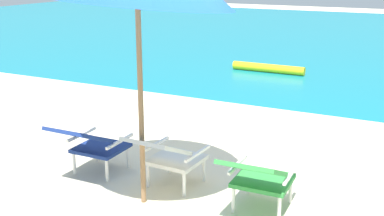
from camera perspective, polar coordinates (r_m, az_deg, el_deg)
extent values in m
plane|color=beige|center=(8.74, 10.63, 1.22)|extent=(40.00, 40.00, 0.00)
cube|color=teal|center=(16.71, 18.76, 7.83)|extent=(40.00, 18.00, 0.01)
cylinder|color=yellow|center=(10.73, 8.92, 4.65)|extent=(1.60, 0.18, 0.18)
cube|color=navy|center=(5.56, -10.63, -4.61)|extent=(0.53, 0.51, 0.04)
cube|color=navy|center=(5.20, -13.16, -3.11)|extent=(0.53, 0.52, 0.27)
cylinder|color=white|center=(5.90, -11.09, -4.97)|extent=(0.04, 0.04, 0.26)
cylinder|color=white|center=(5.66, -7.49, -5.73)|extent=(0.04, 0.04, 0.26)
cylinder|color=white|center=(5.59, -13.66, -6.34)|extent=(0.04, 0.04, 0.26)
cylinder|color=white|center=(5.34, -9.96, -7.23)|extent=(0.04, 0.04, 0.26)
cube|color=white|center=(5.67, -12.82, -3.04)|extent=(0.04, 0.50, 0.03)
cube|color=white|center=(5.38, -8.46, -3.88)|extent=(0.04, 0.50, 0.03)
cube|color=silver|center=(5.15, -1.87, -6.06)|extent=(0.55, 0.53, 0.04)
cube|color=silver|center=(4.77, -4.20, -4.51)|extent=(0.55, 0.54, 0.27)
cylinder|color=white|center=(5.48, -2.67, -6.34)|extent=(0.04, 0.04, 0.26)
cylinder|color=white|center=(5.28, 1.40, -7.26)|extent=(0.04, 0.04, 0.26)
cylinder|color=white|center=(5.16, -5.18, -7.88)|extent=(0.04, 0.04, 0.26)
cylinder|color=white|center=(4.95, -0.94, -8.96)|extent=(0.04, 0.04, 0.26)
cube|color=white|center=(5.24, -4.31, -4.29)|extent=(0.06, 0.50, 0.03)
cube|color=white|center=(4.99, 0.68, -5.35)|extent=(0.06, 0.50, 0.03)
cube|color=#338E3D|center=(4.72, 8.34, -8.41)|extent=(0.54, 0.52, 0.04)
cube|color=#338E3D|center=(4.29, 7.08, -7.05)|extent=(0.54, 0.53, 0.27)
cylinder|color=white|center=(5.03, 6.54, -8.64)|extent=(0.04, 0.04, 0.26)
cylinder|color=white|center=(4.92, 11.47, -9.44)|extent=(0.04, 0.04, 0.26)
cylinder|color=white|center=(4.67, 4.88, -10.65)|extent=(0.04, 0.04, 0.26)
cylinder|color=white|center=(4.56, 10.19, -11.58)|extent=(0.04, 0.04, 0.26)
cube|color=white|center=(4.74, 5.38, -6.60)|extent=(0.05, 0.50, 0.03)
cube|color=white|center=(4.62, 11.52, -7.55)|extent=(0.05, 0.50, 0.03)
cylinder|color=olive|center=(4.55, -6.02, 0.22)|extent=(0.05, 0.05, 1.97)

